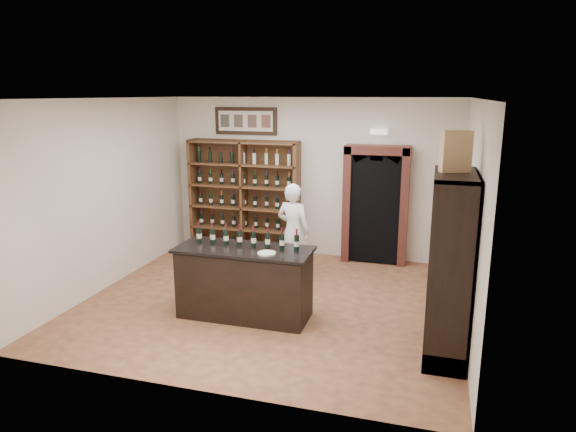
# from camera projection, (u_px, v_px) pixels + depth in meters

# --- Properties ---
(floor) EXTENTS (5.50, 5.50, 0.00)m
(floor) POSITION_uv_depth(u_px,v_px,m) (272.00, 301.00, 7.77)
(floor) COLOR #9C6B3E
(floor) RESTS_ON ground
(ceiling) EXTENTS (5.50, 5.50, 0.00)m
(ceiling) POSITION_uv_depth(u_px,v_px,m) (270.00, 98.00, 7.07)
(ceiling) COLOR white
(ceiling) RESTS_ON wall_back
(wall_back) EXTENTS (5.50, 0.04, 3.00)m
(wall_back) POSITION_uv_depth(u_px,v_px,m) (311.00, 178.00, 9.76)
(wall_back) COLOR silver
(wall_back) RESTS_ON ground
(wall_left) EXTENTS (0.04, 5.00, 3.00)m
(wall_left) POSITION_uv_depth(u_px,v_px,m) (107.00, 194.00, 8.16)
(wall_left) COLOR silver
(wall_left) RESTS_ON ground
(wall_right) EXTENTS (0.04, 5.00, 3.00)m
(wall_right) POSITION_uv_depth(u_px,v_px,m) (471.00, 217.00, 6.68)
(wall_right) COLOR silver
(wall_right) RESTS_ON ground
(wine_shelf) EXTENTS (2.20, 0.38, 2.20)m
(wine_shelf) POSITION_uv_depth(u_px,v_px,m) (245.00, 196.00, 10.05)
(wine_shelf) COLOR brown
(wine_shelf) RESTS_ON ground
(framed_picture) EXTENTS (1.25, 0.04, 0.52)m
(framed_picture) POSITION_uv_depth(u_px,v_px,m) (246.00, 121.00, 9.84)
(framed_picture) COLOR black
(framed_picture) RESTS_ON wall_back
(arched_doorway) EXTENTS (1.17, 0.35, 2.17)m
(arched_doorway) POSITION_uv_depth(u_px,v_px,m) (376.00, 202.00, 9.34)
(arched_doorway) COLOR black
(arched_doorway) RESTS_ON ground
(emergency_light) EXTENTS (0.30, 0.10, 0.10)m
(emergency_light) POSITION_uv_depth(u_px,v_px,m) (379.00, 132.00, 9.13)
(emergency_light) COLOR white
(emergency_light) RESTS_ON wall_back
(tasting_counter) EXTENTS (1.88, 0.78, 1.00)m
(tasting_counter) POSITION_uv_depth(u_px,v_px,m) (245.00, 283.00, 7.15)
(tasting_counter) COLOR black
(tasting_counter) RESTS_ON ground
(counter_bottle_0) EXTENTS (0.07, 0.07, 0.30)m
(counter_bottle_0) POSITION_uv_depth(u_px,v_px,m) (199.00, 235.00, 7.31)
(counter_bottle_0) COLOR black
(counter_bottle_0) RESTS_ON tasting_counter
(counter_bottle_1) EXTENTS (0.07, 0.07, 0.30)m
(counter_bottle_1) POSITION_uv_depth(u_px,v_px,m) (213.00, 236.00, 7.25)
(counter_bottle_1) COLOR black
(counter_bottle_1) RESTS_ON tasting_counter
(counter_bottle_2) EXTENTS (0.07, 0.07, 0.30)m
(counter_bottle_2) POSITION_uv_depth(u_px,v_px,m) (226.00, 237.00, 7.20)
(counter_bottle_2) COLOR black
(counter_bottle_2) RESTS_ON tasting_counter
(counter_bottle_3) EXTENTS (0.07, 0.07, 0.30)m
(counter_bottle_3) POSITION_uv_depth(u_px,v_px,m) (240.00, 238.00, 7.14)
(counter_bottle_3) COLOR black
(counter_bottle_3) RESTS_ON tasting_counter
(counter_bottle_4) EXTENTS (0.07, 0.07, 0.30)m
(counter_bottle_4) POSITION_uv_depth(u_px,v_px,m) (254.00, 239.00, 7.09)
(counter_bottle_4) COLOR black
(counter_bottle_4) RESTS_ON tasting_counter
(counter_bottle_5) EXTENTS (0.07, 0.07, 0.30)m
(counter_bottle_5) POSITION_uv_depth(u_px,v_px,m) (268.00, 240.00, 7.03)
(counter_bottle_5) COLOR black
(counter_bottle_5) RESTS_ON tasting_counter
(counter_bottle_6) EXTENTS (0.07, 0.07, 0.30)m
(counter_bottle_6) POSITION_uv_depth(u_px,v_px,m) (282.00, 241.00, 6.98)
(counter_bottle_6) COLOR black
(counter_bottle_6) RESTS_ON tasting_counter
(counter_bottle_7) EXTENTS (0.07, 0.07, 0.30)m
(counter_bottle_7) POSITION_uv_depth(u_px,v_px,m) (297.00, 242.00, 6.92)
(counter_bottle_7) COLOR black
(counter_bottle_7) RESTS_ON tasting_counter
(side_cabinet) EXTENTS (0.48, 1.20, 2.20)m
(side_cabinet) POSITION_uv_depth(u_px,v_px,m) (450.00, 294.00, 6.07)
(side_cabinet) COLOR black
(side_cabinet) RESTS_ON ground
(shopkeeper) EXTENTS (0.67, 0.52, 1.63)m
(shopkeeper) POSITION_uv_depth(u_px,v_px,m) (293.00, 231.00, 8.62)
(shopkeeper) COLOR white
(shopkeeper) RESTS_ON ground
(plate) EXTENTS (0.25, 0.25, 0.02)m
(plate) POSITION_uv_depth(u_px,v_px,m) (267.00, 253.00, 6.77)
(plate) COLOR beige
(plate) RESTS_ON tasting_counter
(wine_crate) EXTENTS (0.36, 0.24, 0.47)m
(wine_crate) POSITION_uv_depth(u_px,v_px,m) (456.00, 151.00, 5.75)
(wine_crate) COLOR tan
(wine_crate) RESTS_ON side_cabinet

